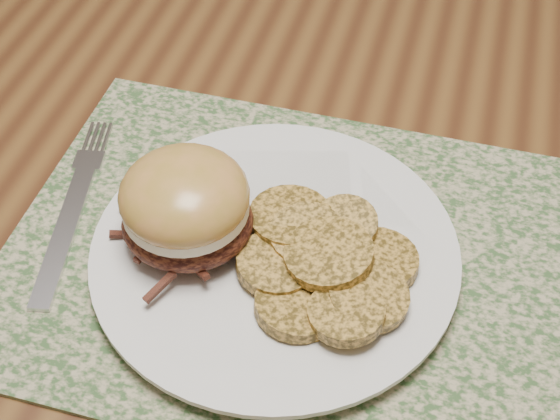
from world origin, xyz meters
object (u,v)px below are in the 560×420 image
object	(u,v)px
dining_table	(125,223)
pork_sandwich	(186,206)
dinner_plate	(275,254)
fork	(74,205)

from	to	relation	value
dining_table	pork_sandwich	distance (m)	0.19
dining_table	dinner_plate	size ratio (longest dim) A/B	5.77
dinner_plate	fork	distance (m)	0.17
dining_table	dinner_plate	xyz separation A→B (m)	(0.17, -0.07, 0.09)
dining_table	pork_sandwich	bearing A→B (deg)	-37.62
dinner_plate	pork_sandwich	bearing A→B (deg)	-172.18
pork_sandwich	fork	size ratio (longest dim) A/B	0.54
pork_sandwich	dinner_plate	bearing A→B (deg)	0.55
pork_sandwich	fork	world-z (taller)	pork_sandwich
dining_table	pork_sandwich	xyz separation A→B (m)	(0.10, -0.08, 0.14)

